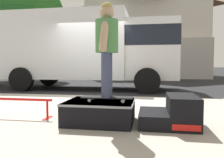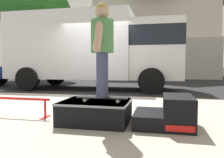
% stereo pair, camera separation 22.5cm
% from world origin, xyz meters
% --- Properties ---
extents(ground_plane, '(140.00, 140.00, 0.00)m').
position_xyz_m(ground_plane, '(0.00, 0.00, 0.00)').
color(ground_plane, black).
extents(sidewalk_slab, '(50.00, 5.00, 0.12)m').
position_xyz_m(sidewalk_slab, '(0.00, -3.00, 0.06)').
color(sidewalk_slab, '#A8A093').
rests_on(sidewalk_slab, ground).
extents(skate_box, '(1.04, 0.85, 0.34)m').
position_xyz_m(skate_box, '(1.28, -3.37, 0.30)').
color(skate_box, black).
rests_on(skate_box, sidewalk_slab).
extents(kicker_ramp, '(0.83, 0.77, 0.45)m').
position_xyz_m(kicker_ramp, '(2.38, -3.37, 0.31)').
color(kicker_ramp, black).
rests_on(kicker_ramp, sidewalk_slab).
extents(grind_rail, '(1.43, 0.28, 0.33)m').
position_xyz_m(grind_rail, '(-0.27, -3.27, 0.37)').
color(grind_rail, red).
rests_on(grind_rail, sidewalk_slab).
extents(skateboard, '(0.78, 0.22, 0.07)m').
position_xyz_m(skateboard, '(1.40, -3.42, 0.52)').
color(skateboard, black).
rests_on(skateboard, skate_box).
extents(skater_kid, '(0.34, 0.72, 1.40)m').
position_xyz_m(skater_kid, '(1.40, -3.42, 1.35)').
color(skater_kid, '#3F4766').
rests_on(skater_kid, skateboard).
extents(box_truck, '(6.91, 2.63, 3.05)m').
position_xyz_m(box_truck, '(-0.36, 2.20, 1.70)').
color(box_truck, white).
rests_on(box_truck, ground).
extents(street_tree_main, '(4.98, 4.52, 7.30)m').
position_xyz_m(street_tree_main, '(-6.00, 7.19, 4.89)').
color(street_tree_main, brown).
rests_on(street_tree_main, ground).
extents(house_behind, '(9.54, 8.23, 8.40)m').
position_xyz_m(house_behind, '(1.76, 13.19, 4.24)').
color(house_behind, beige).
rests_on(house_behind, ground).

